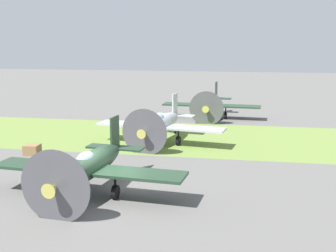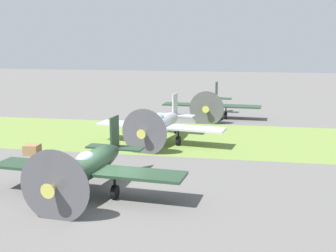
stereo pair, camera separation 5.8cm
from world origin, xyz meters
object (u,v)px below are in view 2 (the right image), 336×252
airplane_lead (89,165)px  airplane_trail (212,104)px  airplane_wingman (161,124)px  supply_crate (32,150)px

airplane_lead → airplane_trail: 21.62m
airplane_wingman → airplane_trail: (-2.63, -10.56, -0.03)m
airplane_trail → airplane_lead: bearing=83.2°
airplane_lead → airplane_trail: size_ratio=1.04×
airplane_lead → supply_crate: (6.11, -6.10, -1.07)m
airplane_lead → airplane_trail: airplane_lead is taller
airplane_lead → airplane_trail: (-3.87, -21.27, -0.05)m
airplane_wingman → airplane_trail: size_ratio=1.03×
airplane_lead → airplane_wingman: size_ratio=1.01×
airplane_lead → supply_crate: bearing=-39.9°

